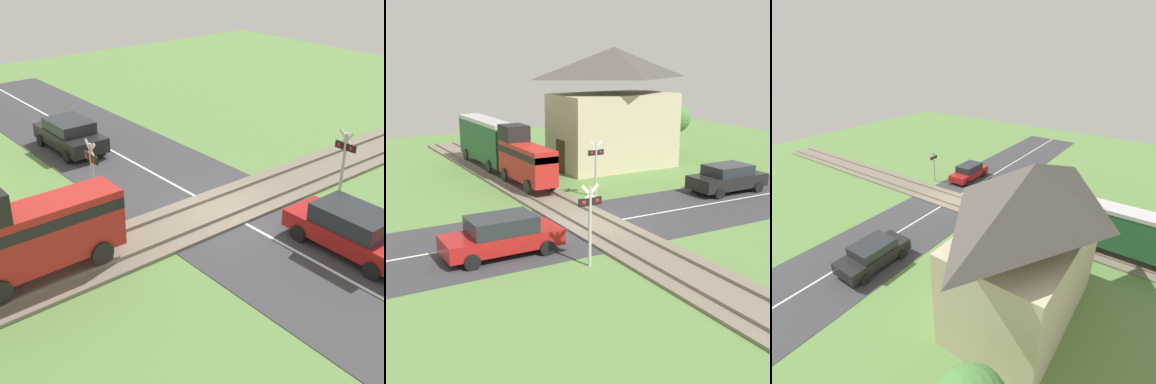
# 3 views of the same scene
# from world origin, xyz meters

# --- Properties ---
(ground_plane) EXTENTS (60.00, 60.00, 0.00)m
(ground_plane) POSITION_xyz_m (0.00, 0.00, 0.00)
(ground_plane) COLOR #5B8442
(road_surface) EXTENTS (48.00, 6.40, 0.02)m
(road_surface) POSITION_xyz_m (0.00, 0.00, 0.01)
(road_surface) COLOR #38383D
(road_surface) RESTS_ON ground_plane
(track_bed) EXTENTS (2.80, 48.00, 0.24)m
(track_bed) POSITION_xyz_m (0.00, 0.00, 0.07)
(track_bed) COLOR #756B5B
(track_bed) RESTS_ON ground_plane
(car_near_crossing) EXTENTS (4.49, 1.91, 1.54)m
(car_near_crossing) POSITION_xyz_m (-4.84, -1.44, 0.80)
(car_near_crossing) COLOR #A81919
(car_near_crossing) RESTS_ON ground_plane
(car_far_side) EXTENTS (4.32, 2.06, 1.53)m
(car_far_side) POSITION_xyz_m (9.35, 1.44, 0.80)
(car_far_side) COLOR black
(car_far_side) RESTS_ON ground_plane
(crossing_signal_west_approach) EXTENTS (0.90, 0.18, 3.04)m
(crossing_signal_west_approach) POSITION_xyz_m (-2.50, -3.97, 1.95)
(crossing_signal_west_approach) COLOR #B7B7B7
(crossing_signal_west_approach) RESTS_ON ground_plane
(crossing_signal_east_approach) EXTENTS (0.90, 0.18, 3.04)m
(crossing_signal_east_approach) POSITION_xyz_m (2.50, 3.97, 1.95)
(crossing_signal_east_approach) COLOR #B7B7B7
(crossing_signal_east_approach) RESTS_ON ground_plane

